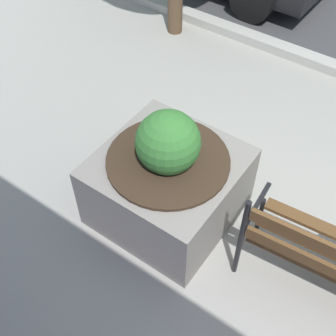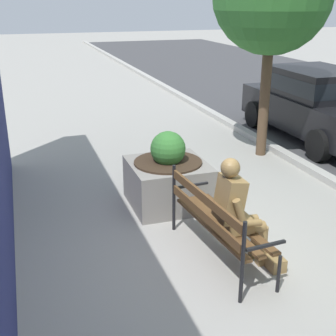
% 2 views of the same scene
% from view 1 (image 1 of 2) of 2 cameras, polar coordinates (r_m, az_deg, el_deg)
% --- Properties ---
extents(concrete_planter, '(1.15, 1.15, 1.17)m').
position_cam_1_polar(concrete_planter, '(3.92, -0.00, -1.64)').
color(concrete_planter, gray).
rests_on(concrete_planter, ground).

